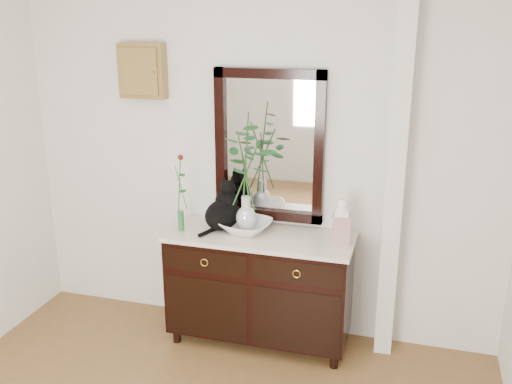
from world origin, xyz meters
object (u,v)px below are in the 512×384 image
(sideboard, at_px, (260,283))
(lotus_bowl, at_px, (246,226))
(ginger_jar, at_px, (341,221))
(cat, at_px, (222,205))

(sideboard, bearing_deg, lotus_bowl, 165.85)
(lotus_bowl, distance_m, ginger_jar, 0.69)
(sideboard, relative_size, cat, 3.70)
(cat, bearing_deg, sideboard, 11.50)
(cat, bearing_deg, lotus_bowl, 14.74)
(sideboard, height_order, ginger_jar, ginger_jar)
(sideboard, bearing_deg, cat, 171.13)
(cat, bearing_deg, ginger_jar, 17.30)
(sideboard, relative_size, lotus_bowl, 3.76)
(lotus_bowl, bearing_deg, cat, 174.36)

